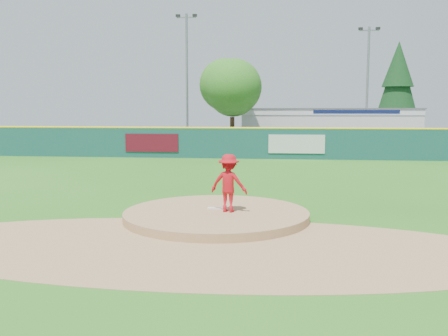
# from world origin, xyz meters

# --- Properties ---
(ground) EXTENTS (120.00, 120.00, 0.00)m
(ground) POSITION_xyz_m (0.00, 0.00, 0.00)
(ground) COLOR #286B19
(ground) RESTS_ON ground
(pitchers_mound) EXTENTS (5.50, 5.50, 0.50)m
(pitchers_mound) POSITION_xyz_m (0.00, 0.00, 0.00)
(pitchers_mound) COLOR #9E774C
(pitchers_mound) RESTS_ON ground
(pitching_rubber) EXTENTS (0.60, 0.15, 0.04)m
(pitching_rubber) POSITION_xyz_m (0.00, 0.30, 0.27)
(pitching_rubber) COLOR white
(pitching_rubber) RESTS_ON pitchers_mound
(infield_dirt_arc) EXTENTS (15.40, 15.40, 0.01)m
(infield_dirt_arc) POSITION_xyz_m (0.00, -3.00, 0.01)
(infield_dirt_arc) COLOR #9E774C
(infield_dirt_arc) RESTS_ON ground
(parking_lot) EXTENTS (44.00, 16.00, 0.02)m
(parking_lot) POSITION_xyz_m (0.00, 27.00, 0.01)
(parking_lot) COLOR #38383A
(parking_lot) RESTS_ON ground
(pitcher) EXTENTS (1.21, 0.85, 1.71)m
(pitcher) POSITION_xyz_m (0.38, -0.05, 1.10)
(pitcher) COLOR red
(pitcher) RESTS_ON pitchers_mound
(van) EXTENTS (6.28, 4.66, 1.59)m
(van) POSITION_xyz_m (-1.05, 23.20, 0.81)
(van) COLOR white
(van) RESTS_ON parking_lot
(pool_building_grp) EXTENTS (15.20, 8.20, 3.31)m
(pool_building_grp) POSITION_xyz_m (6.00, 31.99, 1.66)
(pool_building_grp) COLOR silver
(pool_building_grp) RESTS_ON ground
(fence_banners) EXTENTS (13.16, 0.04, 1.20)m
(fence_banners) POSITION_xyz_m (-1.91, 17.92, 1.00)
(fence_banners) COLOR #5C0D1B
(fence_banners) RESTS_ON ground
(playground_slide) EXTENTS (1.13, 3.19, 1.76)m
(playground_slide) POSITION_xyz_m (-15.38, 24.11, 0.89)
(playground_slide) COLOR #1A7EE1
(playground_slide) RESTS_ON ground
(outfield_fence) EXTENTS (40.00, 0.14, 2.07)m
(outfield_fence) POSITION_xyz_m (0.00, 18.00, 1.09)
(outfield_fence) COLOR #154744
(outfield_fence) RESTS_ON ground
(deciduous_tree) EXTENTS (5.60, 5.60, 7.36)m
(deciduous_tree) POSITION_xyz_m (-2.00, 25.00, 4.55)
(deciduous_tree) COLOR #382314
(deciduous_tree) RESTS_ON ground
(conifer_tree) EXTENTS (4.40, 4.40, 9.50)m
(conifer_tree) POSITION_xyz_m (13.00, 36.00, 5.54)
(conifer_tree) COLOR #382314
(conifer_tree) RESTS_ON ground
(light_pole_left) EXTENTS (1.75, 0.25, 11.00)m
(light_pole_left) POSITION_xyz_m (-6.00, 27.00, 6.05)
(light_pole_left) COLOR gray
(light_pole_left) RESTS_ON ground
(light_pole_right) EXTENTS (1.75, 0.25, 10.00)m
(light_pole_right) POSITION_xyz_m (9.00, 29.00, 5.54)
(light_pole_right) COLOR gray
(light_pole_right) RESTS_ON ground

